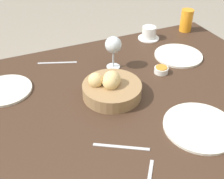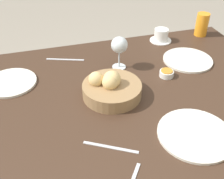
{
  "view_description": "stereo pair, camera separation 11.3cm",
  "coord_description": "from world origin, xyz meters",
  "px_view_note": "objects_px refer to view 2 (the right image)",
  "views": [
    {
      "loc": [
        0.39,
        0.8,
        1.48
      ],
      "look_at": [
        0.02,
        -0.03,
        0.81
      ],
      "focal_mm": 45.0,
      "sensor_mm": 36.0,
      "label": 1
    },
    {
      "loc": [
        0.28,
        0.84,
        1.48
      ],
      "look_at": [
        0.02,
        -0.03,
        0.81
      ],
      "focal_mm": 45.0,
      "sensor_mm": 36.0,
      "label": 2
    }
  ],
  "objects_px": {
    "juice_glass": "(202,24)",
    "wine_glass": "(119,46)",
    "jam_bowl_honey": "(167,73)",
    "fork_silver": "(65,60)",
    "plate_near_left": "(188,60)",
    "knife_silver": "(111,147)",
    "bread_basket": "(111,88)",
    "coffee_cup": "(161,36)",
    "plate_near_right": "(11,82)",
    "plate_far_center": "(195,134)"
  },
  "relations": [
    {
      "from": "plate_near_right",
      "to": "coffee_cup",
      "type": "distance_m",
      "value": 0.82
    },
    {
      "from": "plate_near_right",
      "to": "coffee_cup",
      "type": "relative_size",
      "value": 1.89
    },
    {
      "from": "bread_basket",
      "to": "coffee_cup",
      "type": "distance_m",
      "value": 0.56
    },
    {
      "from": "juice_glass",
      "to": "fork_silver",
      "type": "relative_size",
      "value": 0.7
    },
    {
      "from": "coffee_cup",
      "to": "jam_bowl_honey",
      "type": "distance_m",
      "value": 0.35
    },
    {
      "from": "fork_silver",
      "to": "plate_far_center",
      "type": "bearing_deg",
      "value": 118.84
    },
    {
      "from": "plate_far_center",
      "to": "coffee_cup",
      "type": "distance_m",
      "value": 0.72
    },
    {
      "from": "plate_far_center",
      "to": "wine_glass",
      "type": "xyz_separation_m",
      "value": [
        0.12,
        -0.5,
        0.11
      ]
    },
    {
      "from": "wine_glass",
      "to": "fork_silver",
      "type": "distance_m",
      "value": 0.29
    },
    {
      "from": "plate_near_left",
      "to": "fork_silver",
      "type": "relative_size",
      "value": 1.33
    },
    {
      "from": "plate_far_center",
      "to": "wine_glass",
      "type": "distance_m",
      "value": 0.52
    },
    {
      "from": "plate_far_center",
      "to": "bread_basket",
      "type": "bearing_deg",
      "value": -54.22
    },
    {
      "from": "jam_bowl_honey",
      "to": "knife_silver",
      "type": "height_order",
      "value": "jam_bowl_honey"
    },
    {
      "from": "fork_silver",
      "to": "knife_silver",
      "type": "bearing_deg",
      "value": 95.33
    },
    {
      "from": "jam_bowl_honey",
      "to": "knife_silver",
      "type": "relative_size",
      "value": 0.38
    },
    {
      "from": "plate_near_left",
      "to": "plate_near_right",
      "type": "distance_m",
      "value": 0.83
    },
    {
      "from": "juice_glass",
      "to": "fork_silver",
      "type": "distance_m",
      "value": 0.79
    },
    {
      "from": "plate_near_left",
      "to": "plate_near_right",
      "type": "bearing_deg",
      "value": -2.9
    },
    {
      "from": "plate_near_left",
      "to": "juice_glass",
      "type": "relative_size",
      "value": 1.89
    },
    {
      "from": "plate_near_left",
      "to": "coffee_cup",
      "type": "bearing_deg",
      "value": -80.65
    },
    {
      "from": "plate_near_left",
      "to": "wine_glass",
      "type": "xyz_separation_m",
      "value": [
        0.34,
        -0.04,
        0.11
      ]
    },
    {
      "from": "plate_near_right",
      "to": "knife_silver",
      "type": "bearing_deg",
      "value": 123.52
    },
    {
      "from": "plate_far_center",
      "to": "plate_near_right",
      "type": "bearing_deg",
      "value": -39.53
    },
    {
      "from": "fork_silver",
      "to": "coffee_cup",
      "type": "bearing_deg",
      "value": -173.96
    },
    {
      "from": "wine_glass",
      "to": "plate_near_left",
      "type": "bearing_deg",
      "value": 174.09
    },
    {
      "from": "juice_glass",
      "to": "plate_near_right",
      "type": "bearing_deg",
      "value": 10.89
    },
    {
      "from": "juice_glass",
      "to": "wine_glass",
      "type": "xyz_separation_m",
      "value": [
        0.55,
        0.21,
        0.05
      ]
    },
    {
      "from": "jam_bowl_honey",
      "to": "fork_silver",
      "type": "distance_m",
      "value": 0.5
    },
    {
      "from": "wine_glass",
      "to": "fork_silver",
      "type": "bearing_deg",
      "value": -31.45
    },
    {
      "from": "jam_bowl_honey",
      "to": "plate_near_right",
      "type": "bearing_deg",
      "value": -11.51
    },
    {
      "from": "bread_basket",
      "to": "coffee_cup",
      "type": "bearing_deg",
      "value": -135.16
    },
    {
      "from": "plate_near_left",
      "to": "juice_glass",
      "type": "xyz_separation_m",
      "value": [
        -0.21,
        -0.24,
        0.06
      ]
    },
    {
      "from": "plate_near_right",
      "to": "coffee_cup",
      "type": "xyz_separation_m",
      "value": [
        -0.79,
        -0.19,
        0.03
      ]
    },
    {
      "from": "coffee_cup",
      "to": "plate_near_right",
      "type": "bearing_deg",
      "value": 13.64
    },
    {
      "from": "plate_far_center",
      "to": "fork_silver",
      "type": "xyz_separation_m",
      "value": [
        0.35,
        -0.64,
        -0.0
      ]
    },
    {
      "from": "plate_far_center",
      "to": "wine_glass",
      "type": "relative_size",
      "value": 1.67
    },
    {
      "from": "fork_silver",
      "to": "plate_near_left",
      "type": "bearing_deg",
      "value": 162.79
    },
    {
      "from": "jam_bowl_honey",
      "to": "wine_glass",
      "type": "bearing_deg",
      "value": -35.56
    },
    {
      "from": "plate_near_right",
      "to": "fork_silver",
      "type": "bearing_deg",
      "value": -152.21
    },
    {
      "from": "wine_glass",
      "to": "knife_silver",
      "type": "distance_m",
      "value": 0.51
    },
    {
      "from": "juice_glass",
      "to": "fork_silver",
      "type": "bearing_deg",
      "value": 4.72
    },
    {
      "from": "bread_basket",
      "to": "juice_glass",
      "type": "xyz_separation_m",
      "value": [
        -0.65,
        -0.4,
        0.03
      ]
    },
    {
      "from": "plate_far_center",
      "to": "juice_glass",
      "type": "bearing_deg",
      "value": -121.65
    },
    {
      "from": "plate_near_left",
      "to": "plate_far_center",
      "type": "relative_size",
      "value": 0.92
    },
    {
      "from": "plate_near_left",
      "to": "wine_glass",
      "type": "distance_m",
      "value": 0.36
    },
    {
      "from": "coffee_cup",
      "to": "knife_silver",
      "type": "bearing_deg",
      "value": 54.35
    },
    {
      "from": "plate_near_left",
      "to": "plate_near_right",
      "type": "xyz_separation_m",
      "value": [
        0.83,
        -0.04,
        0.0
      ]
    },
    {
      "from": "juice_glass",
      "to": "coffee_cup",
      "type": "distance_m",
      "value": 0.25
    },
    {
      "from": "wine_glass",
      "to": "jam_bowl_honey",
      "type": "xyz_separation_m",
      "value": [
        -0.18,
        0.13,
        -0.1
      ]
    },
    {
      "from": "bread_basket",
      "to": "coffee_cup",
      "type": "height_order",
      "value": "bread_basket"
    }
  ]
}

